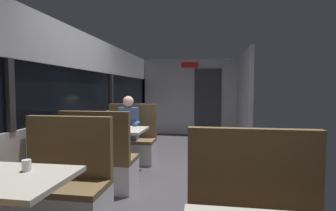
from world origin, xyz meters
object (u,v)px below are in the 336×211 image
Objects in this scene: bench_mid_window_facing_end at (100,166)px; bench_mid_window_facing_entry at (130,145)px; dining_table_near_window at (7,190)px; coffee_cup_secondary at (27,165)px; bench_near_window_facing_entry at (61,194)px; seated_passenger at (129,134)px; dining_table_mid_window at (118,135)px.

bench_mid_window_facing_end is 1.00× the size of bench_mid_window_facing_entry.
coffee_cup_secondary reaches higher than dining_table_near_window.
seated_passenger is (0.00, 2.28, 0.21)m from bench_near_window_facing_entry.
bench_mid_window_facing_end is 1.40m from bench_mid_window_facing_entry.
seated_passenger is (0.00, 2.98, -0.10)m from dining_table_near_window.
coffee_cup_secondary is at bearing 69.48° from dining_table_near_window.
bench_near_window_facing_entry and bench_mid_window_facing_entry have the same top height.
seated_passenger is (0.00, -0.07, 0.21)m from bench_mid_window_facing_entry.
dining_table_mid_window is at bearing -90.00° from bench_mid_window_facing_entry.
bench_mid_window_facing_end is 1.58m from coffee_cup_secondary.
bench_mid_window_facing_entry is at bearing 90.00° from seated_passenger.
bench_mid_window_facing_entry is 0.87× the size of seated_passenger.
bench_near_window_facing_entry is at bearing -90.00° from dining_table_mid_window.
dining_table_near_window is 2.99m from seated_passenger.
coffee_cup_secondary is at bearing -88.93° from seated_passenger.
seated_passenger is 14.00× the size of coffee_cup_secondary.
dining_table_mid_window is 0.82× the size of bench_mid_window_facing_end.
bench_near_window_facing_entry is 1.22× the size of dining_table_mid_window.
dining_table_mid_window is 0.71× the size of seated_passenger.
bench_near_window_facing_entry is 2.36m from bench_mid_window_facing_entry.
dining_table_near_window is 2.36m from dining_table_mid_window.
bench_mid_window_facing_end is (0.00, 0.96, 0.00)m from bench_near_window_facing_entry.
bench_mid_window_facing_entry is 12.22× the size of coffee_cup_secondary.
dining_table_near_window is 1.00× the size of dining_table_mid_window.
seated_passenger reaches higher than dining_table_mid_window.
coffee_cup_secondary is (0.05, -2.92, 0.46)m from bench_mid_window_facing_entry.
dining_table_near_window is 0.77m from bench_near_window_facing_entry.
dining_table_near_window is at bearing -90.00° from dining_table_mid_window.
seated_passenger reaches higher than coffee_cup_secondary.
bench_near_window_facing_entry reaches higher than coffee_cup_secondary.
dining_table_near_window is at bearing -90.00° from bench_near_window_facing_entry.
bench_mid_window_facing_end is at bearing 90.00° from bench_near_window_facing_entry.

